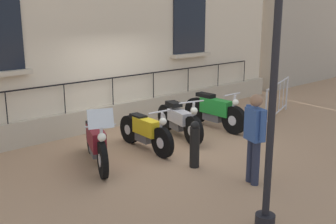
{
  "coord_description": "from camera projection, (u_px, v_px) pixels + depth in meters",
  "views": [
    {
      "loc": [
        6.94,
        -5.96,
        2.99
      ],
      "look_at": [
        0.37,
        0.0,
        0.8
      ],
      "focal_mm": 43.51,
      "sensor_mm": 36.0,
      "label": 1
    }
  ],
  "objects": [
    {
      "name": "ground_plane",
      "position": [
        158.0,
        142.0,
        9.59
      ],
      "size": [
        60.0,
        60.0,
        0.0
      ],
      "primitive_type": "plane",
      "color": "#9E7A5B"
    },
    {
      "name": "motorcycle_maroon",
      "position": [
        96.0,
        143.0,
        8.07
      ],
      "size": [
        1.99,
        0.98,
        1.3
      ],
      "color": "black",
      "rests_on": "ground_plane"
    },
    {
      "name": "motorcycle_yellow",
      "position": [
        146.0,
        132.0,
        8.96
      ],
      "size": [
        1.92,
        0.55,
        0.99
      ],
      "color": "black",
      "rests_on": "ground_plane"
    },
    {
      "name": "motorcycle_silver",
      "position": [
        179.0,
        121.0,
        9.88
      ],
      "size": [
        2.0,
        0.79,
        1.01
      ],
      "color": "black",
      "rests_on": "ground_plane"
    },
    {
      "name": "motorcycle_green",
      "position": [
        215.0,
        112.0,
        10.64
      ],
      "size": [
        2.06,
        0.58,
        1.01
      ],
      "color": "black",
      "rests_on": "ground_plane"
    },
    {
      "name": "crowd_barrier",
      "position": [
        277.0,
        99.0,
        11.63
      ],
      "size": [
        0.86,
        2.34,
        1.05
      ],
      "color": "#B7B7BF",
      "rests_on": "ground_plane"
    },
    {
      "name": "bollard",
      "position": [
        195.0,
        144.0,
        7.96
      ],
      "size": [
        0.19,
        0.19,
        0.94
      ],
      "color": "black",
      "rests_on": "ground_plane"
    },
    {
      "name": "pedestrian_walking",
      "position": [
        255.0,
        134.0,
        7.09
      ],
      "size": [
        0.5,
        0.33,
        1.63
      ],
      "color": "#23283D",
      "rests_on": "ground_plane"
    }
  ]
}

